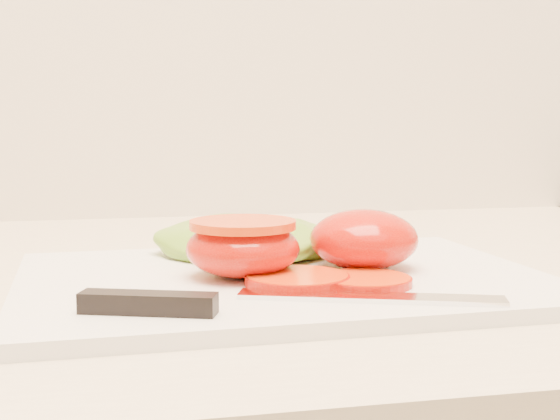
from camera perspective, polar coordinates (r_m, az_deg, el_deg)
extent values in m
cube|color=white|center=(0.56, 0.22, -5.22)|extent=(0.38, 0.28, 0.01)
ellipsoid|color=red|center=(0.58, 6.15, -2.14)|extent=(0.08, 0.08, 0.04)
ellipsoid|color=red|center=(0.55, -2.73, -2.83)|extent=(0.08, 0.08, 0.04)
cylinder|color=red|center=(0.54, -2.74, -1.06)|extent=(0.07, 0.07, 0.01)
cylinder|color=#DE4A11|center=(0.52, 1.27, -5.10)|extent=(0.07, 0.07, 0.01)
cylinder|color=#DE4A11|center=(0.52, 6.26, -5.17)|extent=(0.06, 0.06, 0.01)
ellipsoid|color=olive|center=(0.63, -2.91, -2.19)|extent=(0.17, 0.15, 0.03)
ellipsoid|color=olive|center=(0.64, 1.06, -2.11)|extent=(0.13, 0.14, 0.02)
cube|color=silver|center=(0.48, 6.64, -6.37)|extent=(0.16, 0.08, 0.00)
cube|color=black|center=(0.45, -9.63, -6.73)|extent=(0.08, 0.04, 0.01)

